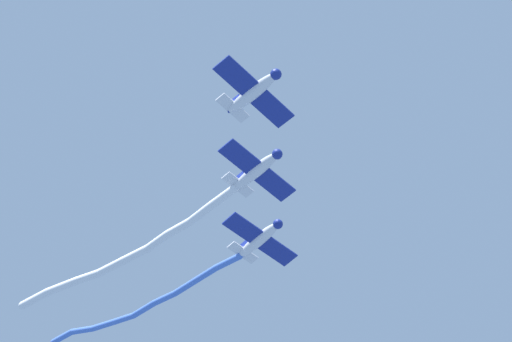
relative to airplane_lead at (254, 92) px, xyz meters
The scene contains 5 objects.
airplane_lead is the anchor object (origin of this frame).
airplane_left_wing 7.86m from the airplane_lead, 32.47° to the right, with size 5.88×7.71×1.90m.
smoke_trail_left_wing 19.53m from the airplane_lead, ahead, with size 20.56×11.38×3.03m.
airplane_right_wing 15.71m from the airplane_lead, 32.47° to the right, with size 5.85×7.71×1.90m.
smoke_trail_right_wing 28.11m from the airplane_lead, ahead, with size 23.81×9.54×4.42m.
Camera 1 is at (-36.12, 21.29, 1.64)m, focal length 64.98 mm.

